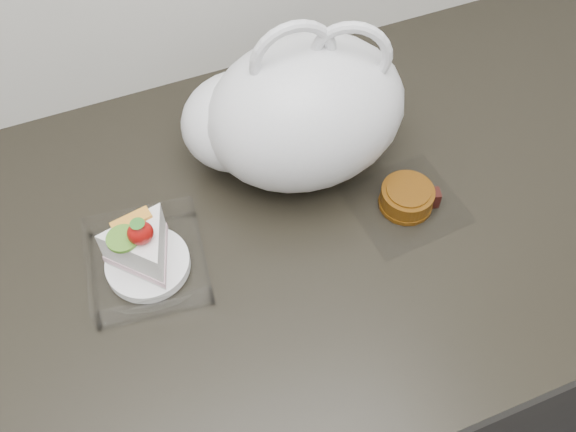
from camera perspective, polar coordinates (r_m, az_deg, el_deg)
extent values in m
cube|color=black|center=(1.24, -6.50, -15.04)|extent=(2.00, 0.60, 0.86)
cube|color=black|center=(0.84, -9.35, -4.38)|extent=(2.04, 0.64, 0.04)
cube|color=white|center=(0.82, -12.23, -4.52)|extent=(0.16, 0.16, 0.00)
cylinder|color=white|center=(0.81, -12.34, -4.19)|extent=(0.10, 0.10, 0.01)
ellipsoid|color=#B3130B|center=(0.74, -12.99, -1.48)|extent=(0.03, 0.03, 0.03)
cone|color=#2D7223|center=(0.73, -13.21, -0.82)|extent=(0.02, 0.02, 0.01)
cylinder|color=#51922A|center=(0.75, -14.50, -1.96)|extent=(0.04, 0.04, 0.00)
cube|color=orange|center=(0.77, -13.78, -0.37)|extent=(0.05, 0.03, 0.00)
cube|color=white|center=(0.87, 10.36, 1.03)|extent=(0.15, 0.14, 0.00)
cylinder|color=#5E360B|center=(0.86, 10.51, 1.63)|extent=(0.09, 0.09, 0.03)
cylinder|color=#5E360B|center=(0.87, 10.40, 1.18)|extent=(0.09, 0.09, 0.01)
cylinder|color=#5E360B|center=(0.85, 10.67, 2.29)|extent=(0.07, 0.07, 0.00)
cube|color=black|center=(0.87, 12.65, 1.59)|extent=(0.02, 0.02, 0.03)
ellipsoid|color=white|center=(0.83, 1.61, 9.17)|extent=(0.30, 0.26, 0.20)
ellipsoid|color=white|center=(0.85, -4.36, 8.37)|extent=(0.18, 0.17, 0.13)
torus|color=white|center=(0.77, 0.47, 13.74)|extent=(0.11, 0.02, 0.11)
torus|color=white|center=(0.78, 5.59, 13.92)|extent=(0.10, 0.06, 0.10)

